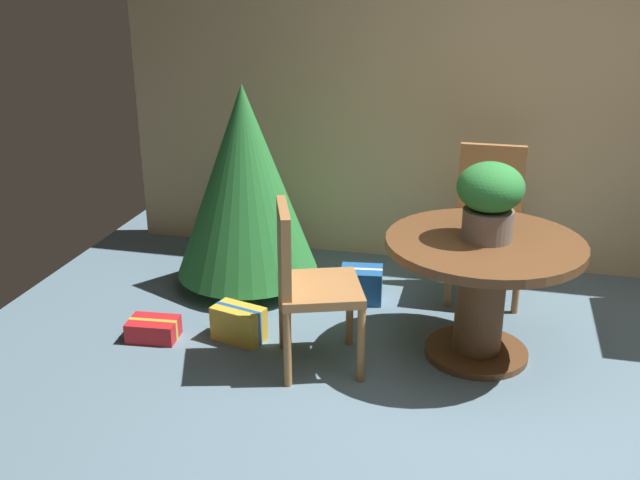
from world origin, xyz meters
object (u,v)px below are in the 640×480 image
object	(u,v)px
flower_vase	(490,197)
holiday_tree	(245,181)
wooden_chair_far	(488,213)
wooden_chair_left_near	(306,278)
gift_box_gold	(239,324)
round_dining_table	(482,278)
gift_box_red	(153,329)
gift_box_blue	(361,284)

from	to	relation	value
flower_vase	holiday_tree	distance (m)	1.72
flower_vase	wooden_chair_far	xyz separation A→B (m)	(-0.00, 0.89, -0.38)
wooden_chair_left_near	gift_box_gold	bearing A→B (deg)	158.33
holiday_tree	gift_box_gold	size ratio (longest dim) A/B	4.16
round_dining_table	gift_box_red	distance (m)	1.95
wooden_chair_left_near	gift_box_red	size ratio (longest dim) A/B	3.04
wooden_chair_far	gift_box_red	xyz separation A→B (m)	(-1.88, -1.16, -0.50)
round_dining_table	wooden_chair_left_near	bearing A→B (deg)	-160.00
flower_vase	wooden_chair_left_near	distance (m)	1.07
holiday_tree	gift_box_red	xyz separation A→B (m)	(-0.30, -0.88, -0.69)
wooden_chair_left_near	gift_box_red	distance (m)	1.07
gift_box_blue	gift_box_gold	world-z (taller)	gift_box_blue
wooden_chair_left_near	holiday_tree	size ratio (longest dim) A/B	0.67
gift_box_blue	gift_box_red	distance (m)	1.38
holiday_tree	gift_box_blue	size ratio (longest dim) A/B	4.69
round_dining_table	gift_box_red	xyz separation A→B (m)	(-1.88, -0.26, -0.42)
holiday_tree	wooden_chair_left_near	bearing A→B (deg)	-55.10
round_dining_table	gift_box_gold	size ratio (longest dim) A/B	3.22
gift_box_gold	flower_vase	bearing A→B (deg)	6.75
gift_box_gold	holiday_tree	bearing A→B (deg)	104.86
round_dining_table	wooden_chair_far	bearing A→B (deg)	90.00
flower_vase	gift_box_blue	xyz separation A→B (m)	(-0.78, 0.55, -0.83)
wooden_chair_left_near	gift_box_blue	world-z (taller)	wooden_chair_left_near
round_dining_table	holiday_tree	distance (m)	1.73
holiday_tree	gift_box_blue	bearing A→B (deg)	-4.30
gift_box_red	round_dining_table	bearing A→B (deg)	7.84
flower_vase	gift_box_gold	xyz separation A→B (m)	(-1.39, -0.16, -0.84)
round_dining_table	holiday_tree	xyz separation A→B (m)	(-1.59, 0.62, 0.27)
gift_box_blue	gift_box_gold	bearing A→B (deg)	-130.39
flower_vase	holiday_tree	size ratio (longest dim) A/B	0.31
gift_box_blue	gift_box_red	xyz separation A→B (m)	(-1.11, -0.82, -0.05)
wooden_chair_far	gift_box_gold	size ratio (longest dim) A/B	2.97
wooden_chair_far	gift_box_gold	xyz separation A→B (m)	(-1.38, -1.05, -0.46)
wooden_chair_far	holiday_tree	distance (m)	1.62
wooden_chair_left_near	wooden_chair_far	distance (m)	1.54
round_dining_table	gift_box_blue	world-z (taller)	round_dining_table
round_dining_table	flower_vase	size ratio (longest dim) A/B	2.54
gift_box_red	holiday_tree	bearing A→B (deg)	71.35
flower_vase	gift_box_blue	bearing A→B (deg)	144.95
flower_vase	gift_box_gold	bearing A→B (deg)	-173.25
wooden_chair_far	gift_box_red	distance (m)	2.27
wooden_chair_far	round_dining_table	bearing A→B (deg)	-90.00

